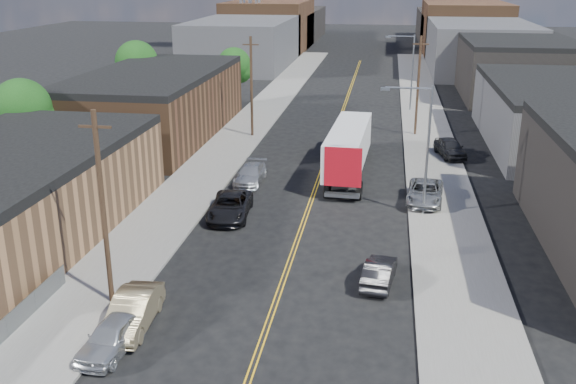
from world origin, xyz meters
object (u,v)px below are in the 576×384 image
(semi_truck, at_px, (349,144))
(car_right_oncoming, at_px, (379,272))
(car_left_c, at_px, (230,206))
(car_left_d, at_px, (251,174))
(car_left_a, at_px, (112,336))
(car_right_lot_a, at_px, (425,192))
(car_right_lot_c, at_px, (450,148))
(car_left_b, at_px, (133,311))

(semi_truck, relative_size, car_right_oncoming, 3.77)
(car_left_c, distance_m, car_left_d, 7.56)
(car_left_a, relative_size, car_left_d, 0.88)
(car_left_a, distance_m, car_right_oncoming, 14.25)
(car_left_c, height_order, car_right_oncoming, car_left_c)
(car_right_lot_a, bearing_deg, semi_truck, 135.05)
(car_right_oncoming, bearing_deg, car_right_lot_c, -95.26)
(car_right_oncoming, distance_m, car_right_lot_c, 26.36)
(semi_truck, relative_size, car_right_lot_c, 3.29)
(car_left_b, xyz_separation_m, car_right_lot_c, (17.26, 31.95, 0.15))
(car_left_d, bearing_deg, semi_truck, 31.14)
(car_left_a, height_order, car_left_d, car_left_a)
(semi_truck, relative_size, car_left_a, 3.64)
(semi_truck, height_order, car_left_c, semi_truck)
(car_left_d, bearing_deg, car_left_a, -91.46)
(car_left_b, distance_m, car_left_c, 14.72)
(car_left_b, bearing_deg, car_left_a, -96.81)
(car_right_oncoming, height_order, car_right_lot_c, car_right_lot_c)
(car_left_b, height_order, car_right_lot_a, car_left_b)
(semi_truck, height_order, car_left_b, semi_truck)
(car_left_a, xyz_separation_m, car_right_lot_a, (14.60, 21.45, 0.15))
(car_left_b, bearing_deg, car_right_oncoming, 25.53)
(semi_truck, relative_size, car_left_c, 2.81)
(car_left_b, xyz_separation_m, car_left_c, (1.16, 14.67, -0.04))
(semi_truck, distance_m, car_right_lot_c, 10.36)
(semi_truck, bearing_deg, car_left_c, -119.15)
(car_left_a, height_order, car_left_c, car_left_c)
(car_left_a, xyz_separation_m, car_left_b, (0.14, 2.08, 0.08))
(car_left_b, relative_size, car_right_lot_c, 1.04)
(car_left_c, bearing_deg, car_right_oncoming, -43.78)
(car_left_a, relative_size, car_right_lot_c, 0.91)
(semi_truck, bearing_deg, car_left_a, -104.20)
(car_left_b, distance_m, car_left_d, 22.26)
(car_right_lot_a, bearing_deg, car_left_a, -118.73)
(car_right_lot_a, bearing_deg, car_right_oncoming, -97.47)
(car_left_a, relative_size, car_left_c, 0.77)
(semi_truck, bearing_deg, car_right_oncoming, -79.22)
(car_left_c, xyz_separation_m, car_left_d, (-0.16, 7.56, -0.07))
(car_left_a, distance_m, car_right_lot_a, 25.95)
(car_left_a, xyz_separation_m, car_right_oncoming, (11.57, 8.32, -0.05))
(car_right_lot_c, bearing_deg, semi_truck, -161.79)
(semi_truck, height_order, car_left_d, semi_truck)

